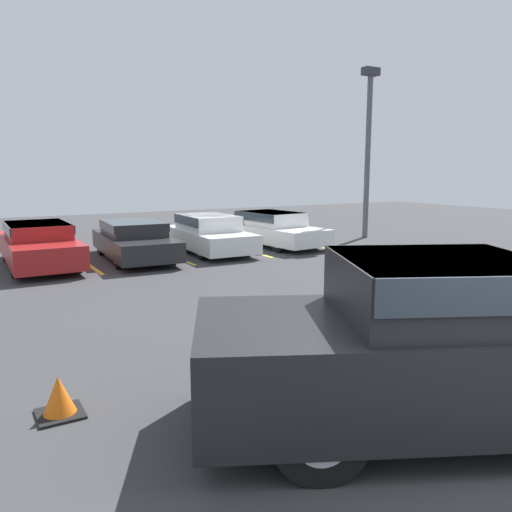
{
  "coord_description": "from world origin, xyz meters",
  "views": [
    {
      "loc": [
        -3.85,
        -2.39,
        2.67
      ],
      "look_at": [
        1.15,
        6.08,
        1.0
      ],
      "focal_mm": 35.0,
      "sensor_mm": 36.0,
      "label": 1
    }
  ],
  "objects_px": {
    "parked_sedan_c": "(209,233)",
    "light_post": "(368,141)",
    "parked_sedan_a": "(39,243)",
    "parked_sedan_d": "(272,228)",
    "parked_sedan_b": "(134,239)",
    "traffic_cone": "(59,398)",
    "pickup_truck": "(462,344)"
  },
  "relations": [
    {
      "from": "traffic_cone",
      "to": "parked_sedan_d",
      "type": "bearing_deg",
      "value": 47.37
    },
    {
      "from": "light_post",
      "to": "pickup_truck",
      "type": "bearing_deg",
      "value": -129.19
    },
    {
      "from": "parked_sedan_a",
      "to": "parked_sedan_d",
      "type": "relative_size",
      "value": 1.0
    },
    {
      "from": "parked_sedan_b",
      "to": "parked_sedan_d",
      "type": "xyz_separation_m",
      "value": [
        5.18,
        0.28,
        0.03
      ]
    },
    {
      "from": "parked_sedan_d",
      "to": "parked_sedan_c",
      "type": "bearing_deg",
      "value": -90.57
    },
    {
      "from": "parked_sedan_a",
      "to": "traffic_cone",
      "type": "bearing_deg",
      "value": -6.27
    },
    {
      "from": "parked_sedan_b",
      "to": "parked_sedan_c",
      "type": "relative_size",
      "value": 1.06
    },
    {
      "from": "parked_sedan_b",
      "to": "parked_sedan_a",
      "type": "bearing_deg",
      "value": -91.81
    },
    {
      "from": "parked_sedan_c",
      "to": "parked_sedan_d",
      "type": "bearing_deg",
      "value": 97.06
    },
    {
      "from": "pickup_truck",
      "to": "parked_sedan_b",
      "type": "distance_m",
      "value": 11.8
    },
    {
      "from": "pickup_truck",
      "to": "parked_sedan_b",
      "type": "relative_size",
      "value": 1.25
    },
    {
      "from": "parked_sedan_b",
      "to": "parked_sedan_d",
      "type": "bearing_deg",
      "value": 96.6
    },
    {
      "from": "light_post",
      "to": "traffic_cone",
      "type": "distance_m",
      "value": 16.91
    },
    {
      "from": "parked_sedan_c",
      "to": "traffic_cone",
      "type": "xyz_separation_m",
      "value": [
        -6.3,
        -9.48,
        -0.45
      ]
    },
    {
      "from": "parked_sedan_b",
      "to": "parked_sedan_c",
      "type": "xyz_separation_m",
      "value": [
        2.56,
        0.08,
        0.03
      ]
    },
    {
      "from": "parked_sedan_a",
      "to": "parked_sedan_c",
      "type": "height_order",
      "value": "parked_sedan_c"
    },
    {
      "from": "parked_sedan_d",
      "to": "light_post",
      "type": "relative_size",
      "value": 0.72
    },
    {
      "from": "parked_sedan_b",
      "to": "traffic_cone",
      "type": "relative_size",
      "value": 9.46
    },
    {
      "from": "parked_sedan_a",
      "to": "parked_sedan_c",
      "type": "bearing_deg",
      "value": 88.09
    },
    {
      "from": "parked_sedan_a",
      "to": "parked_sedan_d",
      "type": "distance_m",
      "value": 7.85
    },
    {
      "from": "parked_sedan_a",
      "to": "parked_sedan_b",
      "type": "xyz_separation_m",
      "value": [
        2.68,
        -0.25,
        -0.03
      ]
    },
    {
      "from": "pickup_truck",
      "to": "traffic_cone",
      "type": "bearing_deg",
      "value": 172.58
    },
    {
      "from": "pickup_truck",
      "to": "parked_sedan_c",
      "type": "bearing_deg",
      "value": 103.4
    },
    {
      "from": "light_post",
      "to": "parked_sedan_a",
      "type": "bearing_deg",
      "value": 179.9
    },
    {
      "from": "pickup_truck",
      "to": "parked_sedan_a",
      "type": "height_order",
      "value": "pickup_truck"
    },
    {
      "from": "parked_sedan_c",
      "to": "parked_sedan_d",
      "type": "distance_m",
      "value": 2.63
    },
    {
      "from": "traffic_cone",
      "to": "light_post",
      "type": "bearing_deg",
      "value": 35.71
    },
    {
      "from": "parked_sedan_c",
      "to": "light_post",
      "type": "relative_size",
      "value": 0.66
    },
    {
      "from": "parked_sedan_a",
      "to": "parked_sedan_b",
      "type": "bearing_deg",
      "value": 84.65
    },
    {
      "from": "parked_sedan_b",
      "to": "parked_sedan_c",
      "type": "distance_m",
      "value": 2.56
    },
    {
      "from": "pickup_truck",
      "to": "parked_sedan_d",
      "type": "distance_m",
      "value": 13.2
    },
    {
      "from": "parked_sedan_c",
      "to": "light_post",
      "type": "xyz_separation_m",
      "value": [
        7.11,
        0.15,
        3.21
      ]
    }
  ]
}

